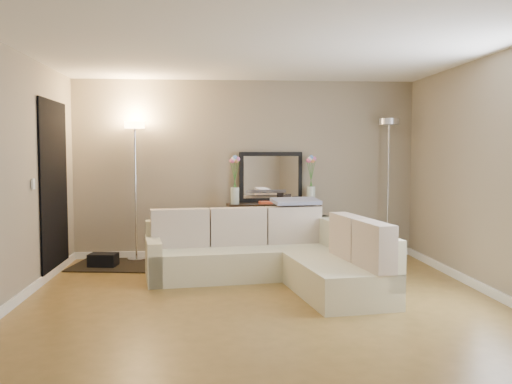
{
  "coord_description": "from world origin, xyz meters",
  "views": [
    {
      "loc": [
        -0.51,
        -5.64,
        1.55
      ],
      "look_at": [
        0.0,
        0.8,
        1.1
      ],
      "focal_mm": 40.0,
      "sensor_mm": 36.0,
      "label": 1
    }
  ],
  "objects": [
    {
      "name": "floor",
      "position": [
        0.0,
        0.0,
        -0.01
      ],
      "size": [
        5.0,
        5.5,
        0.01
      ],
      "primitive_type": "cube",
      "color": "olive",
      "rests_on": "ground"
    },
    {
      "name": "ceiling",
      "position": [
        0.0,
        0.0,
        2.6
      ],
      "size": [
        5.0,
        5.5,
        0.01
      ],
      "primitive_type": "cube",
      "color": "white",
      "rests_on": "ground"
    },
    {
      "name": "wall_back",
      "position": [
        0.0,
        2.76,
        1.3
      ],
      "size": [
        5.0,
        0.02,
        2.6
      ],
      "primitive_type": "cube",
      "color": "gray",
      "rests_on": "ground"
    },
    {
      "name": "wall_front",
      "position": [
        0.0,
        -2.76,
        1.3
      ],
      "size": [
        5.0,
        0.02,
        2.6
      ],
      "primitive_type": "cube",
      "color": "gray",
      "rests_on": "ground"
    },
    {
      "name": "wall_left",
      "position": [
        -2.51,
        0.0,
        1.3
      ],
      "size": [
        0.02,
        5.5,
        2.6
      ],
      "primitive_type": "cube",
      "color": "gray",
      "rests_on": "ground"
    },
    {
      "name": "wall_right",
      "position": [
        2.51,
        0.0,
        1.3
      ],
      "size": [
        0.02,
        5.5,
        2.6
      ],
      "primitive_type": "cube",
      "color": "gray",
      "rests_on": "ground"
    },
    {
      "name": "baseboard_back",
      "position": [
        0.0,
        2.73,
        0.05
      ],
      "size": [
        5.0,
        0.03,
        0.1
      ],
      "primitive_type": "cube",
      "color": "white",
      "rests_on": "ground"
    },
    {
      "name": "baseboard_left",
      "position": [
        -2.48,
        0.0,
        0.05
      ],
      "size": [
        0.03,
        5.5,
        0.1
      ],
      "primitive_type": "cube",
      "color": "white",
      "rests_on": "ground"
    },
    {
      "name": "baseboard_right",
      "position": [
        2.48,
        0.0,
        0.05
      ],
      "size": [
        0.03,
        5.5,
        0.1
      ],
      "primitive_type": "cube",
      "color": "white",
      "rests_on": "ground"
    },
    {
      "name": "doorway",
      "position": [
        -2.48,
        1.7,
        1.1
      ],
      "size": [
        0.02,
        1.2,
        2.2
      ],
      "primitive_type": "cube",
      "color": "black",
      "rests_on": "ground"
    },
    {
      "name": "switch_plate",
      "position": [
        -2.48,
        0.85,
        1.2
      ],
      "size": [
        0.02,
        0.08,
        0.12
      ],
      "primitive_type": "cube",
      "color": "white",
      "rests_on": "ground"
    },
    {
      "name": "sectional_sofa",
      "position": [
        0.27,
        1.06,
        0.31
      ],
      "size": [
        2.72,
        2.4,
        0.85
      ],
      "color": "beige",
      "rests_on": "floor"
    },
    {
      "name": "throw_blanket",
      "position": [
        0.59,
        1.72,
        0.91
      ],
      "size": [
        0.67,
        0.47,
        0.08
      ],
      "primitive_type": "cube",
      "rotation": [
        0.1,
        0.0,
        0.2
      ],
      "color": "gray",
      "rests_on": "sectional_sofa"
    },
    {
      "name": "console_table",
      "position": [
        0.31,
        2.47,
        0.46
      ],
      "size": [
        1.36,
        0.51,
        0.82
      ],
      "color": "black",
      "rests_on": "floor"
    },
    {
      "name": "leaning_mirror",
      "position": [
        0.37,
        2.65,
        1.19
      ],
      "size": [
        0.94,
        0.15,
        0.74
      ],
      "color": "black",
      "rests_on": "console_table"
    },
    {
      "name": "table_decor",
      "position": [
        0.39,
        2.45,
        0.84
      ],
      "size": [
        0.57,
        0.14,
        0.13
      ],
      "color": "#DF4C27",
      "rests_on": "console_table"
    },
    {
      "name": "flower_vase_left",
      "position": [
        -0.17,
        2.42,
        1.11
      ],
      "size": [
        0.16,
        0.14,
        0.7
      ],
      "color": "silver",
      "rests_on": "console_table"
    },
    {
      "name": "flower_vase_right",
      "position": [
        0.94,
        2.55,
        1.11
      ],
      "size": [
        0.16,
        0.14,
        0.7
      ],
      "color": "silver",
      "rests_on": "console_table"
    },
    {
      "name": "floor_lamp_lit",
      "position": [
        -1.58,
        2.56,
        1.4
      ],
      "size": [
        0.32,
        0.32,
        1.98
      ],
      "color": "silver",
      "rests_on": "floor"
    },
    {
      "name": "floor_lamp_unlit",
      "position": [
        2.07,
        2.47,
        1.44
      ],
      "size": [
        0.31,
        0.31,
        2.04
      ],
      "color": "silver",
      "rests_on": "floor"
    },
    {
      "name": "charcoal_rug",
      "position": [
        -1.74,
        2.2,
        0.01
      ],
      "size": [
        1.41,
        1.14,
        0.02
      ],
      "primitive_type": "cube",
      "rotation": [
        0.0,
        0.0,
        -0.14
      ],
      "color": "black",
      "rests_on": "floor"
    },
    {
      "name": "black_bag",
      "position": [
        -1.97,
        2.11,
        0.07
      ],
      "size": [
        0.4,
        0.31,
        0.24
      ],
      "primitive_type": "cube",
      "rotation": [
        0.0,
        0.0,
        -0.14
      ],
      "color": "black",
      "rests_on": "charcoal_rug"
    }
  ]
}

